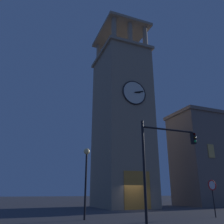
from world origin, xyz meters
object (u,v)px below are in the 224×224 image
object	(u,v)px
clocktower	(122,121)
traffic_signal_near	(162,153)
no_horn_sign	(212,188)
street_lamp	(86,168)

from	to	relation	value
clocktower	traffic_signal_near	size ratio (longest dim) A/B	4.54
clocktower	no_horn_sign	world-z (taller)	clocktower
clocktower	traffic_signal_near	distance (m)	17.47
no_horn_sign	street_lamp	bearing A→B (deg)	-12.13
clocktower	street_lamp	world-z (taller)	clocktower
no_horn_sign	clocktower	bearing A→B (deg)	-84.26
traffic_signal_near	street_lamp	distance (m)	5.49
clocktower	traffic_signal_near	xyz separation A→B (m)	(4.30, 15.41, -7.00)
traffic_signal_near	no_horn_sign	world-z (taller)	traffic_signal_near
street_lamp	traffic_signal_near	bearing A→B (deg)	132.54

